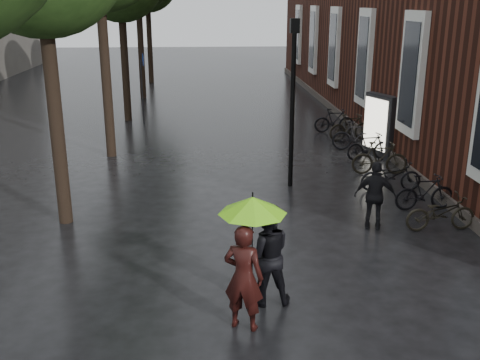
{
  "coord_description": "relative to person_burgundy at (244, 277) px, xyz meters",
  "views": [
    {
      "loc": [
        -0.79,
        -5.79,
        5.08
      ],
      "look_at": [
        0.02,
        6.04,
        1.27
      ],
      "focal_mm": 42.0,
      "sensor_mm": 36.0,
      "label": 1
    }
  ],
  "objects": [
    {
      "name": "parked_bicycles",
      "position": [
        4.81,
        8.83,
        -0.42
      ],
      "size": [
        2.1,
        10.68,
        1.05
      ],
      "color": "black",
      "rests_on": "ground"
    },
    {
      "name": "person_burgundy",
      "position": [
        0.0,
        0.0,
        0.0
      ],
      "size": [
        0.77,
        0.65,
        1.79
      ],
      "primitive_type": "imported",
      "rotation": [
        0.0,
        0.0,
        2.75
      ],
      "color": "black",
      "rests_on": "ground"
    },
    {
      "name": "lamp_post",
      "position": [
        1.88,
        7.18,
        1.91
      ],
      "size": [
        0.24,
        0.24,
        4.63
      ],
      "rotation": [
        0.0,
        0.0,
        -0.14
      ],
      "color": "black",
      "rests_on": "ground"
    },
    {
      "name": "cycle_sign",
      "position": [
        -3.09,
        16.31,
        1.05
      ],
      "size": [
        0.16,
        0.54,
        2.95
      ],
      "rotation": [
        0.0,
        0.0,
        0.04
      ],
      "color": "#262628",
      "rests_on": "ground"
    },
    {
      "name": "lime_umbrella",
      "position": [
        0.17,
        0.36,
        1.08
      ],
      "size": [
        1.11,
        1.11,
        1.64
      ],
      "rotation": [
        0.0,
        0.0,
        0.12
      ],
      "color": "black",
      "rests_on": "ground"
    },
    {
      "name": "person_black",
      "position": [
        0.45,
        0.77,
        0.02
      ],
      "size": [
        0.92,
        0.73,
        1.83
      ],
      "primitive_type": "imported",
      "rotation": [
        0.0,
        0.0,
        3.19
      ],
      "color": "black",
      "rests_on": "ground"
    },
    {
      "name": "pedestrian_walking",
      "position": [
        3.32,
        3.92,
        -0.09
      ],
      "size": [
        1.02,
        0.69,
        1.61
      ],
      "primitive_type": "imported",
      "rotation": [
        0.0,
        0.0,
        2.8
      ],
      "color": "black",
      "rests_on": "ground"
    },
    {
      "name": "ad_lightbox",
      "position": [
        5.38,
        10.28,
        0.15
      ],
      "size": [
        0.32,
        1.39,
        2.09
      ],
      "rotation": [
        0.0,
        0.0,
        0.36
      ],
      "color": "black",
      "rests_on": "ground"
    }
  ]
}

